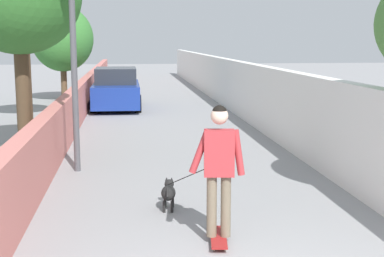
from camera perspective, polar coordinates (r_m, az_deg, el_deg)
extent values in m
plane|color=gray|center=(18.64, -3.22, 1.36)|extent=(80.00, 80.00, 0.00)
cube|color=#CC726B|center=(16.62, -12.20, 2.20)|extent=(48.00, 0.30, 1.16)
cube|color=white|center=(16.95, 6.42, 3.66)|extent=(48.00, 0.30, 1.84)
cylinder|color=brown|center=(23.63, -13.34, 5.07)|extent=(0.25, 0.25, 1.85)
ellipsoid|color=#387A33|center=(23.57, -13.50, 9.19)|extent=(2.58, 2.58, 2.74)
cylinder|color=#473523|center=(17.72, -17.00, 5.69)|extent=(0.26, 0.26, 3.16)
cylinder|color=#473523|center=(12.19, -17.34, 3.20)|extent=(0.31, 0.31, 2.74)
cylinder|color=#4C4C51|center=(10.78, -12.27, 5.14)|extent=(0.12, 0.12, 3.67)
cube|color=maroon|center=(7.12, 2.80, -11.34)|extent=(0.82, 0.30, 0.02)
cylinder|color=beige|center=(7.40, 2.16, -10.88)|extent=(0.06, 0.04, 0.06)
cylinder|color=beige|center=(7.40, 3.26, -10.87)|extent=(0.06, 0.04, 0.06)
cylinder|color=beige|center=(6.87, 2.30, -12.50)|extent=(0.06, 0.04, 0.06)
cylinder|color=beige|center=(6.88, 3.49, -12.49)|extent=(0.06, 0.04, 0.06)
cylinder|color=#726651|center=(6.98, 2.08, -8.16)|extent=(0.15, 0.15, 0.80)
cylinder|color=#726651|center=(6.99, 3.57, -8.16)|extent=(0.15, 0.15, 0.80)
cube|color=#B23338|center=(6.81, 2.88, -2.58)|extent=(0.27, 0.40, 0.58)
cylinder|color=#B23338|center=(6.80, 0.86, -2.42)|extent=(0.13, 0.29, 0.58)
cylinder|color=#B23338|center=(6.82, 4.89, -2.53)|extent=(0.11, 0.19, 0.59)
sphere|color=beige|center=(6.73, 2.91, 1.36)|extent=(0.22, 0.22, 0.22)
sphere|color=black|center=(6.72, 2.91, 1.68)|extent=(0.19, 0.19, 0.19)
ellipsoid|color=black|center=(8.34, -2.50, -6.80)|extent=(0.43, 0.27, 0.22)
sphere|color=black|center=(8.58, -2.42, -5.86)|extent=(0.15, 0.15, 0.15)
cone|color=black|center=(8.56, -2.69, -5.34)|extent=(0.06, 0.06, 0.06)
cone|color=black|center=(8.55, -2.15, -5.34)|extent=(0.06, 0.06, 0.06)
cylinder|color=black|center=(8.52, -2.86, -7.70)|extent=(0.04, 0.04, 0.18)
cylinder|color=black|center=(8.51, -2.04, -7.71)|extent=(0.04, 0.04, 0.18)
cylinder|color=black|center=(8.27, -2.96, -8.23)|extent=(0.04, 0.04, 0.18)
cylinder|color=black|center=(8.27, -2.12, -8.23)|extent=(0.04, 0.04, 0.18)
cylinder|color=black|center=(8.08, -2.60, -6.75)|extent=(0.14, 0.05, 0.13)
cylinder|color=black|center=(7.56, -0.08, -4.90)|extent=(1.43, 0.55, 0.66)
cube|color=navy|center=(20.67, -7.97, 3.64)|extent=(3.97, 1.70, 0.80)
cube|color=#262B33|center=(20.62, -8.01, 5.52)|extent=(2.07, 1.50, 0.60)
cylinder|color=black|center=(21.95, -9.96, 3.29)|extent=(0.64, 0.22, 0.64)
cylinder|color=black|center=(21.92, -5.83, 3.37)|extent=(0.64, 0.22, 0.64)
cylinder|color=black|center=(19.51, -10.34, 2.53)|extent=(0.64, 0.22, 0.64)
cylinder|color=black|center=(19.47, -5.69, 2.62)|extent=(0.64, 0.22, 0.64)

